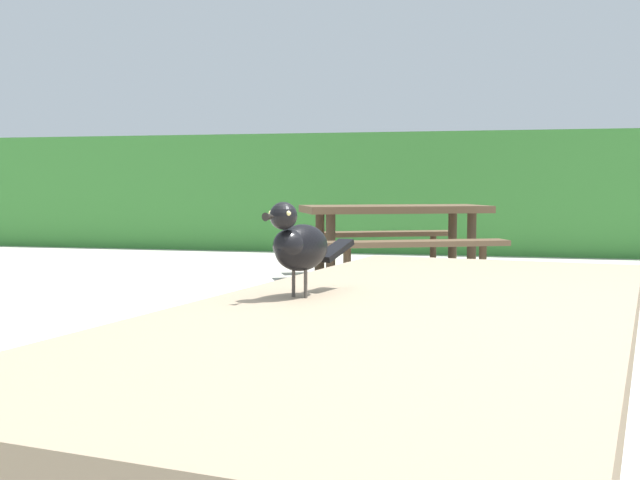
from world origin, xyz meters
name	(u,v)px	position (x,y,z in m)	size (l,w,h in m)	color
hedge_wall	(524,193)	(0.00, 10.22, 0.82)	(28.00, 1.62, 1.65)	#387A33
picnic_table_foreground	(412,402)	(-0.30, 0.06, 0.56)	(1.93, 1.95, 0.74)	#84725B
bird_grackle	(299,244)	(-0.52, 0.09, 0.84)	(0.13, 0.28, 0.18)	black
picnic_table_mid_left	(395,224)	(-1.27, 6.51, 0.56)	(2.25, 2.24, 0.74)	brown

